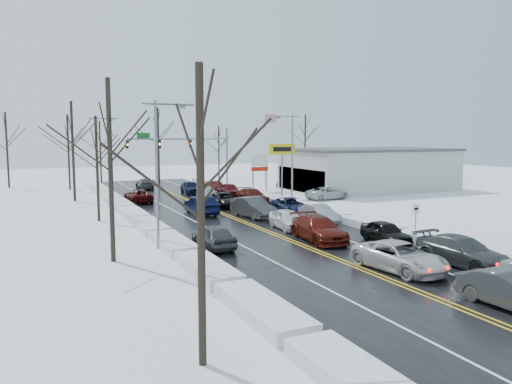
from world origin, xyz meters
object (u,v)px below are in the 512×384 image
traffic_signal_mast (190,147)px  flagpole (266,143)px  dealership_building (368,169)px  oncoming_car_0 (201,214)px  tires_plus_sign (282,153)px

traffic_signal_mast → flagpole: 11.90m
traffic_signal_mast → dealership_building: traffic_signal_mast is taller
flagpole → oncoming_car_0: 28.64m
traffic_signal_mast → flagpole: flagpole is taller
dealership_building → oncoming_car_0: size_ratio=4.18×
tires_plus_sign → oncoming_car_0: tires_plus_sign is taller
traffic_signal_mast → flagpole: size_ratio=1.33×
dealership_building → traffic_signal_mast: bearing=154.1°
dealership_building → tires_plus_sign: bearing=-171.5°
oncoming_car_0 → dealership_building: bearing=-159.9°
dealership_building → oncoming_car_0: dealership_building is taller
traffic_signal_mast → tires_plus_sign: size_ratio=2.21×
tires_plus_sign → flagpole: (4.67, 14.01, 0.93)m
traffic_signal_mast → oncoming_car_0: size_ratio=2.72×
tires_plus_sign → dealership_building: (13.48, 2.01, -2.34)m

